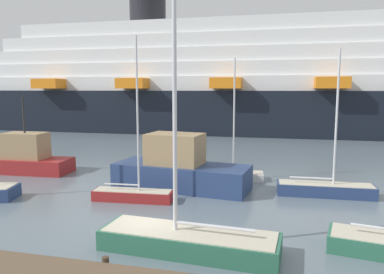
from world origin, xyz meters
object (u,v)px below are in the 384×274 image
at_px(fishing_boat_1, 23,158).
at_px(sailboat_5, 325,188).
at_px(sailboat_4, 189,238).
at_px(fishing_boat_0, 180,169).
at_px(cruise_ship, 276,85).
at_px(sailboat_0, 228,174).
at_px(sailboat_2, 133,193).

bearing_deg(fishing_boat_1, sailboat_5, -6.69).
relative_size(sailboat_4, fishing_boat_1, 1.51).
bearing_deg(fishing_boat_0, cruise_ship, -91.96).
distance_m(fishing_boat_0, fishing_boat_1, 13.41).
height_order(sailboat_4, cruise_ship, cruise_ship).
xyz_separation_m(sailboat_4, fishing_boat_1, (-16.30, 10.94, 0.56)).
height_order(sailboat_4, fishing_boat_1, sailboat_4).
height_order(sailboat_0, sailboat_4, sailboat_4).
distance_m(sailboat_0, fishing_boat_0, 4.28).
bearing_deg(sailboat_5, cruise_ship, 93.66).
relative_size(sailboat_2, sailboat_5, 1.06).
height_order(sailboat_0, fishing_boat_1, sailboat_0).
bearing_deg(fishing_boat_1, sailboat_2, -27.34).
xyz_separation_m(sailboat_5, fishing_boat_1, (-22.55, 1.27, 0.64)).
bearing_deg(cruise_ship, sailboat_5, -84.60).
distance_m(sailboat_0, sailboat_5, 7.04).
height_order(sailboat_5, cruise_ship, cruise_ship).
bearing_deg(fishing_boat_1, sailboat_0, 1.85).
bearing_deg(sailboat_2, cruise_ship, 74.65).
bearing_deg(sailboat_4, cruise_ship, -89.65).
bearing_deg(sailboat_5, sailboat_2, -163.78).
bearing_deg(fishing_boat_0, sailboat_2, 67.57).
bearing_deg(sailboat_2, fishing_boat_1, 151.59).
distance_m(sailboat_5, fishing_boat_1, 22.59).
distance_m(sailboat_2, sailboat_5, 11.77).
bearing_deg(sailboat_4, sailboat_2, -46.74).
bearing_deg(fishing_boat_0, sailboat_5, -170.80).
distance_m(sailboat_5, fishing_boat_0, 9.28).
height_order(sailboat_2, cruise_ship, cruise_ship).
relative_size(sailboat_4, sailboat_5, 1.35).
bearing_deg(fishing_boat_1, cruise_ship, 57.31).
distance_m(fishing_boat_1, cruise_ship, 38.95).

